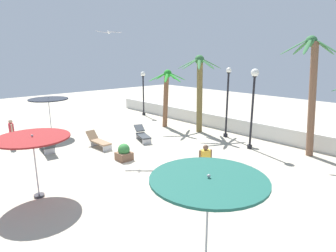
{
  "coord_description": "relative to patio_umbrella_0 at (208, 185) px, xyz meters",
  "views": [
    {
      "loc": [
        11.05,
        -6.88,
        5.11
      ],
      "look_at": [
        0.0,
        3.22,
        1.4
      ],
      "focal_mm": 30.39,
      "sensor_mm": 36.0,
      "label": 1
    }
  ],
  "objects": [
    {
      "name": "guest_1",
      "position": [
        -13.93,
        -0.56,
        -1.38
      ],
      "size": [
        0.56,
        0.28,
        1.61
      ],
      "color": "gold",
      "rests_on": "ground_plane"
    },
    {
      "name": "lounge_chair_1",
      "position": [
        -9.93,
        5.72,
        -1.94
      ],
      "size": [
        1.93,
        1.14,
        0.82
      ],
      "color": "#B7B7BC",
      "rests_on": "ground_plane"
    },
    {
      "name": "palm_tree_1",
      "position": [
        -11.44,
        9.11,
        0.29
      ],
      "size": [
        2.81,
        2.69,
        4.18
      ],
      "color": "brown",
      "rests_on": "ground_plane"
    },
    {
      "name": "lamp_post_0",
      "position": [
        -6.94,
        10.2,
        0.19
      ],
      "size": [
        0.33,
        0.33,
        4.42
      ],
      "color": "black",
      "rests_on": "ground_plane"
    },
    {
      "name": "lounge_chair_2",
      "position": [
        -11.65,
        0.57,
        -1.96
      ],
      "size": [
        1.94,
        0.78,
        0.84
      ],
      "color": "#B7B7BC",
      "rests_on": "ground_plane"
    },
    {
      "name": "boundary_wall",
      "position": [
        -7.41,
        11.55,
        -1.86
      ],
      "size": [
        25.2,
        0.3,
        0.97
      ],
      "primitive_type": "cube",
      "color": "silver",
      "rests_on": "ground_plane"
    },
    {
      "name": "ground_plane",
      "position": [
        -7.41,
        2.36,
        -2.35
      ],
      "size": [
        56.0,
        56.0,
        0.0
      ],
      "primitive_type": "plane",
      "color": "#B2A893"
    },
    {
      "name": "palm_tree_3",
      "position": [
        -2.09,
        10.54,
        1.33
      ],
      "size": [
        2.77,
        2.82,
        6.09
      ],
      "color": "brown",
      "rests_on": "ground_plane"
    },
    {
      "name": "guest_0",
      "position": [
        -3.39,
        3.95,
        -1.36
      ],
      "size": [
        0.39,
        0.5,
        1.63
      ],
      "color": "#3F8C59",
      "rests_on": "ground_plane"
    },
    {
      "name": "seagull_0",
      "position": [
        -10.16,
        3.82,
        3.97
      ],
      "size": [
        1.07,
        1.08,
        0.16
      ],
      "color": "white"
    },
    {
      "name": "patio_umbrella_2",
      "position": [
        -6.75,
        -1.55,
        -0.14
      ],
      "size": [
        2.58,
        2.58,
        2.4
      ],
      "color": "#333338",
      "rests_on": "ground_plane"
    },
    {
      "name": "patio_umbrella_1",
      "position": [
        -14.78,
        1.97,
        -0.08
      ],
      "size": [
        2.42,
        2.42,
        2.58
      ],
      "color": "#333338",
      "rests_on": "ground_plane"
    },
    {
      "name": "lamp_post_1",
      "position": [
        -16.02,
        10.54,
        0.17
      ],
      "size": [
        0.41,
        0.41,
        3.8
      ],
      "color": "black",
      "rests_on": "ground_plane"
    },
    {
      "name": "palm_tree_0",
      "position": [
        -8.99,
        9.86,
        0.89
      ],
      "size": [
        2.91,
        2.91,
        5.17
      ],
      "color": "brown",
      "rests_on": "ground_plane"
    },
    {
      "name": "lamp_post_2",
      "position": [
        -4.57,
        9.25,
        0.63
      ],
      "size": [
        0.43,
        0.43,
        4.45
      ],
      "color": "black",
      "rests_on": "ground_plane"
    },
    {
      "name": "lounge_chair_0",
      "position": [
        -10.53,
        3.03,
        -1.96
      ],
      "size": [
        1.91,
        0.62,
        0.84
      ],
      "color": "#B7B7BC",
      "rests_on": "ground_plane"
    },
    {
      "name": "patio_umbrella_0",
      "position": [
        0.0,
        0.0,
        0.0
      ],
      "size": [
        2.61,
        2.61,
        2.61
      ],
      "color": "#333338",
      "rests_on": "ground_plane"
    },
    {
      "name": "planter",
      "position": [
        -7.82,
        2.95,
        -1.96
      ],
      "size": [
        0.7,
        0.7,
        0.85
      ],
      "color": "brown",
      "rests_on": "ground_plane"
    }
  ]
}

